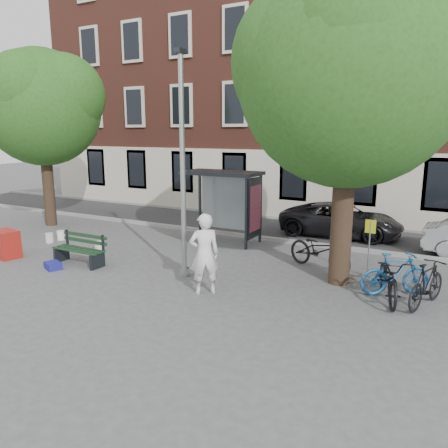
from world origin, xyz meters
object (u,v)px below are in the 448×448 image
at_px(lamppost, 183,178).
at_px(bike_b, 395,274).
at_px(bike_c, 389,278).
at_px(red_stand, 6,244).
at_px(notice_sign, 370,238).
at_px(bike_a, 320,250).
at_px(car_dark, 341,220).
at_px(bus_shelter, 232,191).
at_px(painter, 204,254).
at_px(bike_d, 427,284).
at_px(bench, 80,251).

distance_m(lamppost, bike_b, 6.03).
xyz_separation_m(bike_c, red_stand, (-11.49, -2.06, -0.11)).
height_order(bike_c, notice_sign, notice_sign).
xyz_separation_m(lamppost, red_stand, (-6.13, -1.22, -2.33)).
bearing_deg(bike_c, bike_a, 126.10).
bearing_deg(car_dark, bike_a, -176.63).
distance_m(bus_shelter, painter, 5.38).
bearing_deg(bike_b, bike_a, 27.42).
distance_m(bus_shelter, bike_d, 7.67).
xyz_separation_m(painter, bike_b, (4.25, 2.18, -0.49)).
bearing_deg(painter, car_dark, -139.56).
distance_m(bus_shelter, bike_b, 6.82).
relative_size(bike_a, notice_sign, 1.35).
xyz_separation_m(lamppost, bike_a, (3.19, 2.42, -2.20)).
height_order(lamppost, bus_shelter, lamppost).
bearing_deg(notice_sign, lamppost, -150.16).
bearing_deg(bike_a, bike_b, -93.24).
relative_size(bike_a, bike_b, 1.23).
bearing_deg(notice_sign, bike_d, -40.10).
distance_m(bus_shelter, car_dark, 4.57).
distance_m(bike_b, red_stand, 11.85).
height_order(bike_a, red_stand, bike_a).
bearing_deg(bus_shelter, bike_d, -25.62).
bearing_deg(lamppost, painter, -36.52).
xyz_separation_m(bus_shelter, bench, (-2.85, -4.70, -1.49)).
distance_m(car_dark, notice_sign, 5.08).
bearing_deg(red_stand, bus_shelter, 43.93).
bearing_deg(bike_a, bike_c, -102.83).
xyz_separation_m(painter, bench, (-4.66, 0.29, -0.61)).
relative_size(painter, car_dark, 0.44).
distance_m(bike_b, notice_sign, 1.47).
xyz_separation_m(bus_shelter, car_dark, (3.29, 2.90, -1.27)).
height_order(bench, car_dark, car_dark).
bearing_deg(car_dark, bench, 138.14).
height_order(lamppost, bike_a, lamppost).
xyz_separation_m(car_dark, red_stand, (-8.81, -8.23, -0.20)).
xyz_separation_m(bus_shelter, red_stand, (-5.53, -5.32, -1.47)).
relative_size(bike_c, car_dark, 0.46).
relative_size(lamppost, car_dark, 1.31).
bearing_deg(painter, bike_c, 163.64).
height_order(bike_b, bike_d, same).
relative_size(car_dark, notice_sign, 2.81).
xyz_separation_m(car_dark, notice_sign, (1.92, -4.68, 0.51)).
height_order(bus_shelter, bike_c, bus_shelter).
distance_m(bike_a, notice_sign, 1.52).
bearing_deg(bike_a, notice_sign, -70.28).
relative_size(lamppost, red_stand, 6.79).
relative_size(lamppost, bike_a, 2.73).
bearing_deg(bike_c, bus_shelter, 133.44).
relative_size(bike_c, bike_d, 1.17).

